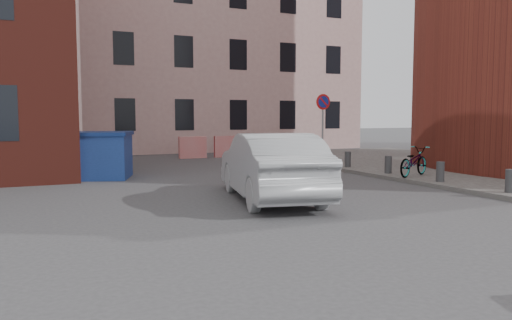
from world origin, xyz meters
name	(u,v)px	position (x,y,z in m)	size (l,w,h in m)	color
ground	(319,233)	(0.00, 0.00, 0.00)	(120.00, 120.00, 0.00)	#38383A
building_pink	(213,32)	(6.00, 22.00, 7.00)	(16.00, 8.00, 14.00)	#BB9290
no_parking_sign	(323,114)	(6.00, 9.48, 2.01)	(0.60, 0.09, 2.65)	gray
bollards	(440,172)	(6.00, 3.40, 0.40)	(0.22, 9.02, 0.55)	#3A3A3D
barriers	(228,146)	(4.20, 15.00, 0.50)	(4.70, 0.18, 1.00)	red
dumpster	(74,155)	(-3.08, 9.35, 0.73)	(3.83, 2.78, 1.44)	navy
silver_car	(271,166)	(0.73, 3.28, 0.77)	(1.63, 4.67, 1.54)	#9EA1A5
bicycle	(413,162)	(6.20, 4.69, 0.56)	(0.59, 1.68, 0.88)	black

